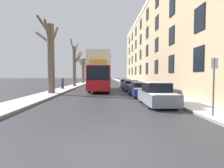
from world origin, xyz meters
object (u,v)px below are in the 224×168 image
Objects in this scene: double_decker_bus at (100,71)px; parked_car_0 at (157,95)px; bare_tree_left_1 at (75,64)px; pedestrian_left_sidewalk at (63,83)px; parked_car_3 at (125,84)px; parked_car_1 at (140,89)px; bare_tree_left_0 at (50,56)px; bare_tree_left_2 at (83,69)px; street_sign_post at (214,84)px; bare_tree_left_3 at (88,73)px; parked_car_2 at (131,86)px.

double_decker_bus is 12.85m from parked_car_0.
pedestrian_left_sidewalk is at bearing -94.69° from bare_tree_left_1.
parked_car_1 is at bearing -90.00° from parked_car_3.
bare_tree_left_2 is at bearing 89.97° from bare_tree_left_0.
bare_tree_left_2 is (0.01, 26.44, -0.32)m from bare_tree_left_0.
parked_car_3 is at bearing 54.63° from double_decker_bus.
double_decker_bus is at bearing 108.98° from street_sign_post.
parked_car_0 is (8.98, -7.08, -3.30)m from bare_tree_left_0.
parked_car_1 is (8.98, -1.78, -3.36)m from bare_tree_left_0.
street_sign_post reaches higher than pedestrian_left_sidewalk.
bare_tree_left_2 is 20.55m from pedestrian_left_sidewalk.
bare_tree_left_2 is at bearing 107.62° from parked_car_1.
double_decker_bus is 8.11m from parked_car_1.
bare_tree_left_3 is 1.34× the size of parked_car_1.
bare_tree_left_0 is 1.00× the size of bare_tree_left_1.
parked_car_2 is 1.62× the size of street_sign_post.
bare_tree_left_1 reaches higher than bare_tree_left_3.
double_decker_bus is 2.67× the size of parked_car_0.
parked_car_3 is (8.98, 10.69, -3.34)m from bare_tree_left_0.
bare_tree_left_2 reaches higher than bare_tree_left_3.
parked_car_1 is 1.05× the size of parked_car_2.
bare_tree_left_3 is (-0.10, 39.63, -1.07)m from bare_tree_left_0.
street_sign_post is (10.45, -50.50, -1.38)m from bare_tree_left_3.
bare_tree_left_1 is 1.96× the size of parked_car_0.
bare_tree_left_2 reaches higher than parked_car_0.
double_decker_bus is (5.00, -34.68, -0.31)m from bare_tree_left_3.
parked_car_3 is at bearing -12.38° from bare_tree_left_1.
parked_car_2 reaches higher than parked_car_1.
street_sign_post is (10.62, -16.93, 0.56)m from pedestrian_left_sidewalk.
parked_car_2 is at bearing 90.00° from parked_car_1.
bare_tree_left_1 is 21.76m from parked_car_0.
bare_tree_left_1 is 9.04m from double_decker_bus.
bare_tree_left_1 is 17.13m from parked_car_1.
bare_tree_left_3 is 42.46m from parked_car_1.
bare_tree_left_2 is at bearing 102.83° from double_decker_bus.
street_sign_post is at bearing -86.35° from parked_car_3.
pedestrian_left_sidewalk is at bearing 169.47° from parked_car_2.
bare_tree_left_2 is 1.74× the size of parked_car_2.
bare_tree_left_2 is at bearing 91.03° from bare_tree_left_1.
bare_tree_left_1 is at bearing -89.24° from bare_tree_left_3.
double_decker_bus reaches higher than parked_car_3.
bare_tree_left_3 reaches higher than street_sign_post.
bare_tree_left_3 is at bearing 100.99° from parked_car_0.
street_sign_post is (10.09, -23.47, -2.38)m from bare_tree_left_1.
street_sign_post is (1.37, -21.55, 0.88)m from parked_car_3.
bare_tree_left_0 reaches higher than parked_car_2.
bare_tree_left_3 reaches higher than double_decker_bus.
street_sign_post is (1.37, -15.22, 0.90)m from parked_car_2.
bare_tree_left_1 is 7.18m from pedestrian_left_sidewalk.
bare_tree_left_1 reaches higher than parked_car_2.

